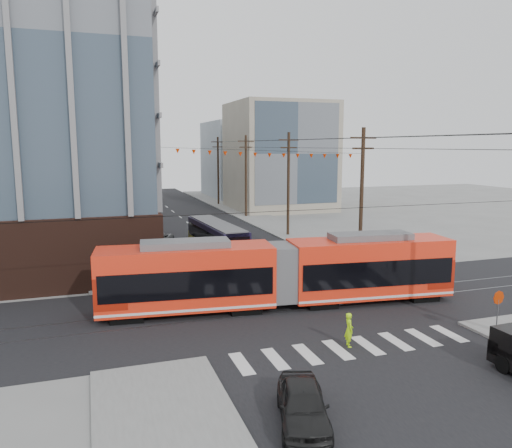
% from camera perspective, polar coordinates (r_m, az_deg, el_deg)
% --- Properties ---
extents(ground, '(160.00, 160.00, 0.00)m').
position_cam_1_polar(ground, '(27.58, 7.88, -11.53)').
color(ground, slate).
extents(bg_bldg_nw_near, '(18.00, 16.00, 18.00)m').
position_cam_1_polar(bg_bldg_nw_near, '(75.24, -22.93, 7.79)').
color(bg_bldg_nw_near, '#8C99A5').
rests_on(bg_bldg_nw_near, ground).
extents(bg_bldg_ne_near, '(14.00, 14.00, 16.00)m').
position_cam_1_polar(bg_bldg_ne_near, '(76.28, 2.66, 7.73)').
color(bg_bldg_ne_near, gray).
rests_on(bg_bldg_ne_near, ground).
extents(bg_bldg_nw_far, '(16.00, 18.00, 20.00)m').
position_cam_1_polar(bg_bldg_nw_far, '(95.08, -20.29, 8.64)').
color(bg_bldg_nw_far, gray).
rests_on(bg_bldg_nw_far, ground).
extents(bg_bldg_ne_far, '(16.00, 16.00, 14.00)m').
position_cam_1_polar(bg_bldg_ne_far, '(95.81, -0.60, 7.39)').
color(bg_bldg_ne_far, '#8C99A5').
rests_on(bg_bldg_ne_far, ground).
extents(utility_pole_far, '(0.30, 0.30, 11.00)m').
position_cam_1_polar(utility_pole_far, '(81.70, -4.35, 6.04)').
color(utility_pole_far, black).
rests_on(utility_pole_far, ground).
extents(streetcar, '(21.55, 5.35, 4.11)m').
position_cam_1_polar(streetcar, '(30.02, 2.90, -5.63)').
color(streetcar, red).
rests_on(streetcar, ground).
extents(city_bus, '(3.01, 10.84, 3.04)m').
position_cam_1_polar(city_bus, '(43.86, -4.51, -1.71)').
color(city_bus, '#1A1533').
rests_on(city_bus, ground).
extents(black_sedan, '(2.86, 4.49, 1.42)m').
position_cam_1_polar(black_sedan, '(18.50, 5.38, -19.85)').
color(black_sedan, black).
rests_on(black_sedan, ground).
extents(parked_car_silver, '(3.55, 5.21, 1.62)m').
position_cam_1_polar(parked_car_silver, '(37.05, -8.60, -4.89)').
color(parked_car_silver, gray).
rests_on(parked_car_silver, ground).
extents(parked_car_white, '(3.96, 5.59, 1.50)m').
position_cam_1_polar(parked_car_white, '(44.34, -10.17, -2.72)').
color(parked_car_white, '#B5B5B5').
rests_on(parked_car_white, ground).
extents(parked_car_grey, '(3.96, 5.49, 1.39)m').
position_cam_1_polar(parked_car_grey, '(49.12, -11.09, -1.68)').
color(parked_car_grey, '#4A4B4C').
rests_on(parked_car_grey, ground).
extents(pedestrian, '(0.52, 0.68, 1.68)m').
position_cam_1_polar(pedestrian, '(24.95, 10.58, -11.79)').
color(pedestrian, '#B8FF0E').
rests_on(pedestrian, ground).
extents(stop_sign, '(0.80, 0.80, 2.37)m').
position_cam_1_polar(stop_sign, '(27.94, 25.85, -9.53)').
color(stop_sign, '#B32700').
rests_on(stop_sign, ground).
extents(jersey_barrier, '(2.58, 4.21, 0.84)m').
position_cam_1_polar(jersey_barrier, '(40.40, 11.61, -4.39)').
color(jersey_barrier, slate).
rests_on(jersey_barrier, ground).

